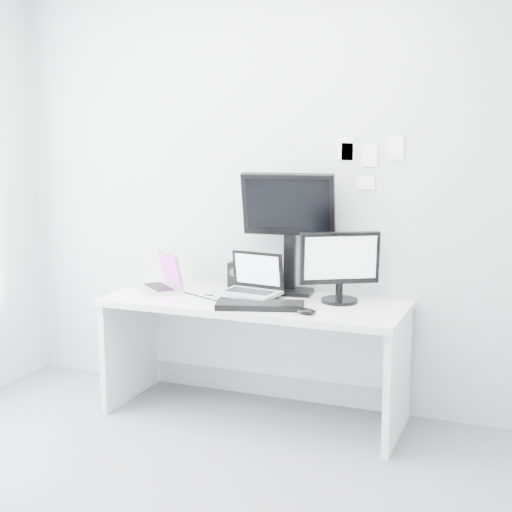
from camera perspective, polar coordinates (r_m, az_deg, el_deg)
name	(u,v)px	position (r m, az deg, el deg)	size (l,w,h in m)	color
back_wall	(275,191)	(4.62, 1.45, 5.02)	(3.60, 3.60, 0.00)	#B5B7B9
desk	(254,359)	(4.49, -0.15, -7.96)	(1.80, 0.70, 0.73)	white
macbook	(156,271)	(4.66, -7.73, -1.16)	(0.33, 0.25, 0.25)	silver
speaker	(237,277)	(4.61, -1.50, -1.62)	(0.09, 0.09, 0.18)	black
dell_laptop	(249,276)	(4.37, -0.57, -1.58)	(0.34, 0.27, 0.29)	#9FA1A5
rear_monitor	(289,232)	(4.50, 2.56, 1.88)	(0.57, 0.20, 0.77)	black
samsung_monitor	(340,266)	(4.31, 6.53, -0.79)	(0.47, 0.22, 0.43)	black
keyboard	(260,305)	(4.18, 0.31, -3.85)	(0.50, 0.18, 0.03)	black
mouse	(306,311)	(4.05, 3.92, -4.30)	(0.11, 0.07, 0.04)	black
wall_note_0	(345,149)	(4.46, 6.93, 8.26)	(0.10, 0.00, 0.14)	white
wall_note_1	(370,156)	(4.43, 8.82, 7.69)	(0.09, 0.00, 0.13)	white
wall_note_2	(395,147)	(4.40, 10.76, 8.27)	(0.10, 0.00, 0.14)	white
wall_note_3	(366,183)	(4.44, 8.51, 5.64)	(0.11, 0.00, 0.08)	white
wall_note_4	(348,152)	(4.46, 7.17, 8.00)	(0.08, 0.00, 0.11)	white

